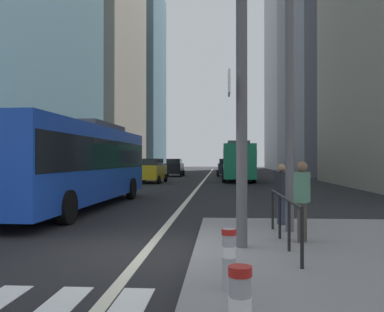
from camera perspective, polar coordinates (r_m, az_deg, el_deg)
ground_plane at (r=28.54m, az=0.88°, el=-4.23°), size 160.00×160.00×0.00m
lane_centre_line at (r=38.51m, az=1.67°, el=-3.24°), size 0.20×80.00×0.01m
office_tower_left_far at (r=79.11m, az=-9.07°, el=10.23°), size 13.13×16.15×33.08m
office_tower_right_mid at (r=60.05m, az=19.78°, el=19.31°), size 13.83×20.94×44.32m
office_tower_right_far at (r=82.34m, az=14.98°, el=11.13°), size 12.33×24.01×36.80m
city_bus_blue_oncoming at (r=16.68m, az=-15.37°, el=-0.57°), size 2.91×12.21×3.40m
city_bus_red_receding at (r=37.83m, az=6.17°, el=-0.52°), size 2.72×11.66×3.40m
car_oncoming_mid at (r=33.86m, az=-5.55°, el=-1.96°), size 2.20×4.46×1.94m
car_receding_near at (r=47.38m, az=4.61°, el=-1.53°), size 2.12×4.13×1.94m
car_receding_far at (r=62.09m, az=5.58°, el=-1.27°), size 2.15×4.34×1.94m
car_oncoming_far at (r=46.67m, az=-2.42°, el=-1.55°), size 2.08×4.03×1.94m
traffic_signal_gantry at (r=8.84m, az=-9.24°, el=14.48°), size 6.96×0.65×6.00m
street_lamp_post at (r=10.92m, az=13.03°, el=17.73°), size 5.50×0.32×8.00m
bollard_left at (r=5.73m, az=5.03°, el=-13.30°), size 0.20×0.20×0.81m
pedestrian_railing at (r=8.79m, az=12.36°, el=-7.07°), size 0.06×3.84×0.98m
pedestrian_waiting at (r=9.13m, az=14.69°, el=-5.41°), size 0.39×0.45×1.69m
pedestrian_walking at (r=11.46m, az=12.03°, el=-4.64°), size 0.37×0.44×1.61m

